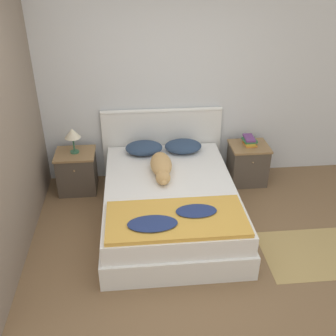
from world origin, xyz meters
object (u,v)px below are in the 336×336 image
object	(u,v)px
nightstand_left	(77,171)
pillow_right	(183,146)
dog	(161,166)
book_stack	(249,141)
table_lamp	(72,134)
bed	(170,203)
nightstand_right	(248,163)
pillow_left	(144,148)

from	to	relation	value
nightstand_left	pillow_right	bearing A→B (deg)	0.84
dog	book_stack	world-z (taller)	dog
dog	table_lamp	bearing A→B (deg)	153.81
nightstand_left	table_lamp	bearing A→B (deg)	90.00
bed	dog	distance (m)	0.44
nightstand_right	pillow_left	bearing A→B (deg)	179.16
bed	book_stack	world-z (taller)	book_stack
dog	book_stack	distance (m)	1.32
book_stack	table_lamp	xyz separation A→B (m)	(-2.26, -0.01, 0.20)
nightstand_right	dog	size ratio (longest dim) A/B	0.72
book_stack	pillow_left	bearing A→B (deg)	-179.85
pillow_left	table_lamp	xyz separation A→B (m)	(-0.88, -0.01, 0.23)
table_lamp	pillow_left	bearing A→B (deg)	0.51
nightstand_left	bed	bearing A→B (deg)	-34.86
pillow_right	dog	xyz separation A→B (m)	(-0.32, -0.53, 0.01)
bed	nightstand_right	world-z (taller)	nightstand_right
pillow_right	dog	distance (m)	0.62
nightstand_left	nightstand_right	bearing A→B (deg)	0.00
nightstand_right	pillow_right	bearing A→B (deg)	178.68
nightstand_right	dog	xyz separation A→B (m)	(-1.20, -0.51, 0.30)
pillow_left	nightstand_left	bearing A→B (deg)	-178.68
dog	pillow_left	bearing A→B (deg)	109.09
pillow_left	dog	xyz separation A→B (m)	(0.18, -0.53, 0.01)
nightstand_right	pillow_right	world-z (taller)	pillow_right
nightstand_right	dog	world-z (taller)	dog
bed	nightstand_left	bearing A→B (deg)	145.14
nightstand_left	table_lamp	xyz separation A→B (m)	(-0.00, 0.01, 0.52)
pillow_left	book_stack	world-z (taller)	book_stack
dog	pillow_right	bearing A→B (deg)	58.54
nightstand_right	book_stack	distance (m)	0.33
nightstand_left	pillow_left	xyz separation A→B (m)	(0.88, 0.02, 0.29)
book_stack	nightstand_left	bearing A→B (deg)	-179.40
dog	nightstand_right	bearing A→B (deg)	22.97
nightstand_left	book_stack	distance (m)	2.29
pillow_right	book_stack	world-z (taller)	book_stack
nightstand_left	table_lamp	size ratio (longest dim) A/B	1.66
bed	pillow_left	world-z (taller)	pillow_left
pillow_left	nightstand_right	bearing A→B (deg)	-0.84
bed	pillow_right	size ratio (longest dim) A/B	4.37
table_lamp	pillow_right	bearing A→B (deg)	0.33
book_stack	table_lamp	bearing A→B (deg)	-179.71
pillow_left	pillow_right	distance (m)	0.51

